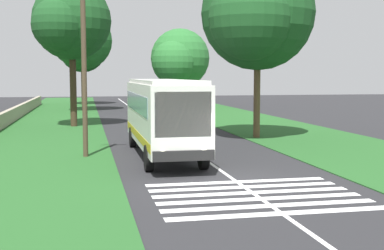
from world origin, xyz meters
name	(u,v)px	position (x,y,z in m)	size (l,w,h in m)	color
ground	(233,179)	(0.00, 0.00, 0.00)	(160.00, 160.00, 0.00)	#262628
grass_verge_left	(42,138)	(15.00, 8.20, 0.02)	(120.00, 8.00, 0.04)	#235623
grass_verge_right	(287,132)	(15.00, -8.20, 0.02)	(120.00, 8.00, 0.04)	#235623
centre_line	(170,135)	(15.00, 0.00, 0.00)	(110.00, 0.16, 0.01)	silver
coach_bus	(162,112)	(6.16, 1.80, 2.15)	(11.16, 2.62, 3.73)	silver
zebra_crossing	(256,196)	(-2.78, 0.00, 0.00)	(4.95, 6.80, 0.01)	silver
trailing_car_0	(170,113)	(26.22, -1.79, 0.67)	(4.30, 1.78, 1.43)	navy
trailing_car_1	(158,107)	(34.12, -1.85, 0.67)	(4.30, 1.78, 1.43)	navy
roadside_tree_left_0	(69,23)	(21.97, 6.53, 7.88)	(7.05, 5.94, 10.99)	#3D2D1E
roadside_tree_left_1	(82,51)	(53.32, 5.82, 7.27)	(7.51, 6.24, 10.55)	brown
roadside_tree_left_2	(81,42)	(40.22, 5.81, 7.57)	(7.60, 6.38, 10.90)	#3D2D1E
roadside_tree_right_0	(255,16)	(12.21, -4.86, 7.56)	(8.46, 7.02, 11.23)	brown
roadside_tree_right_1	(171,65)	(50.76, -5.92, 5.34)	(5.14, 4.44, 7.66)	brown
roadside_tree_right_2	(178,60)	(42.79, -5.48, 5.75)	(8.94, 7.15, 9.46)	#4C3826
utility_pole	(84,66)	(6.53, 5.48, 4.36)	(0.24, 1.40, 8.35)	#473828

